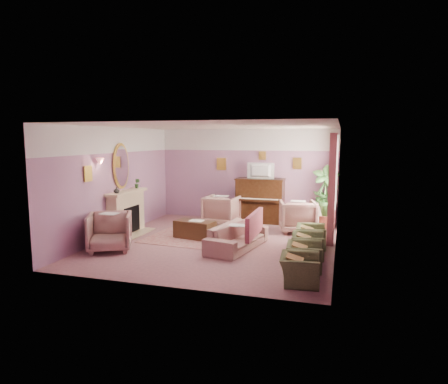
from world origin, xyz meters
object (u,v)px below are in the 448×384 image
(sofa, at_px, (237,232))
(olive_chair_c, at_px, (308,241))
(piano, at_px, (260,201))
(floral_armchair_front, at_px, (110,230))
(floral_armchair_left, at_px, (222,209))
(olive_chair_b, at_px, (304,252))
(coffee_table, at_px, (195,229))
(floral_armchair_right, at_px, (298,215))
(olive_chair_a, at_px, (300,264))
(side_table, at_px, (319,214))
(olive_chair_d, at_px, (311,233))
(television, at_px, (260,169))

(sofa, distance_m, olive_chair_c, 1.61)
(piano, xyz_separation_m, floral_armchair_front, (-2.62, -4.01, -0.17))
(floral_armchair_left, xyz_separation_m, olive_chair_b, (2.70, -3.36, -0.14))
(coffee_table, distance_m, floral_armchair_right, 2.81)
(piano, xyz_separation_m, olive_chair_b, (1.69, -4.03, -0.31))
(floral_armchair_right, relative_size, olive_chair_c, 1.23)
(floral_armchair_left, height_order, olive_chair_a, floral_armchair_left)
(floral_armchair_left, bearing_deg, olive_chair_b, -51.23)
(olive_chair_a, height_order, side_table, side_table)
(side_table, bearing_deg, floral_armchair_front, -137.72)
(coffee_table, bearing_deg, floral_armchair_left, 83.80)
(olive_chair_b, height_order, side_table, side_table)
(piano, relative_size, sofa, 0.73)
(coffee_table, distance_m, side_table, 3.77)
(olive_chair_d, bearing_deg, coffee_table, -179.86)
(floral_armchair_right, height_order, floral_armchair_front, same)
(sofa, xyz_separation_m, floral_armchair_left, (-1.09, 2.36, 0.09))
(olive_chair_d, height_order, side_table, side_table)
(floral_armchair_left, height_order, floral_armchair_right, same)
(floral_armchair_left, relative_size, olive_chair_c, 1.23)
(television, height_order, olive_chair_a, television)
(floral_armchair_left, xyz_separation_m, olive_chair_c, (2.70, -2.54, -0.14))
(floral_armchair_right, xyz_separation_m, olive_chair_d, (0.46, -1.40, -0.14))
(coffee_table, bearing_deg, side_table, 38.83)
(olive_chair_b, xyz_separation_m, side_table, (0.05, 3.99, 0.01))
(olive_chair_c, bearing_deg, olive_chair_d, 90.00)
(television, distance_m, olive_chair_c, 3.80)
(olive_chair_d, xyz_separation_m, side_table, (0.05, 2.35, 0.01))
(piano, height_order, olive_chair_a, piano)
(coffee_table, bearing_deg, olive_chair_a, -40.38)
(olive_chair_a, bearing_deg, sofa, 131.49)
(coffee_table, bearing_deg, television, 63.10)
(floral_armchair_left, bearing_deg, piano, 33.95)
(television, bearing_deg, floral_armchair_front, -123.54)
(floral_armchair_right, bearing_deg, sofa, -119.31)
(sofa, relative_size, floral_armchair_front, 2.02)
(piano, relative_size, side_table, 2.00)
(floral_armchair_front, bearing_deg, olive_chair_c, 10.43)
(olive_chair_c, xyz_separation_m, side_table, (0.05, 3.17, 0.01))
(floral_armchair_right, height_order, olive_chair_b, floral_armchair_right)
(sofa, distance_m, olive_chair_b, 1.89)
(piano, distance_m, olive_chair_d, 2.95)
(sofa, relative_size, olive_chair_b, 2.49)
(piano, relative_size, olive_chair_d, 1.81)
(olive_chair_a, bearing_deg, piano, 109.21)
(floral_armchair_left, relative_size, floral_armchair_front, 1.00)
(floral_armchair_front, relative_size, olive_chair_a, 1.23)
(sofa, height_order, floral_armchair_front, floral_armchair_front)
(television, relative_size, sofa, 0.41)
(floral_armchair_front, height_order, olive_chair_b, floral_armchair_front)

